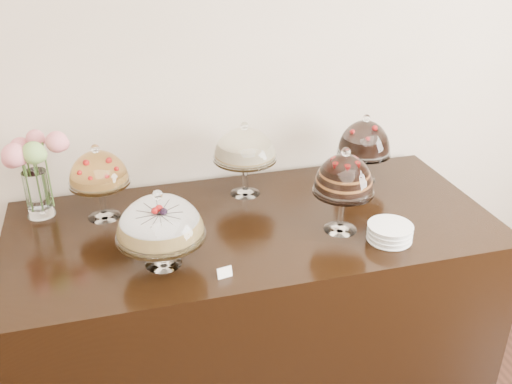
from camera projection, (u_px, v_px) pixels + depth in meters
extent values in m
cube|color=beige|center=(251.00, 60.00, 2.83)|extent=(5.00, 0.04, 3.00)
cube|color=black|center=(253.00, 301.00, 2.80)|extent=(2.20, 1.00, 0.90)
cone|color=white|center=(163.00, 261.00, 2.30)|extent=(0.15, 0.15, 0.02)
cylinder|color=white|center=(162.00, 247.00, 2.27)|extent=(0.03, 0.03, 0.10)
cylinder|color=white|center=(161.00, 235.00, 2.24)|extent=(0.36, 0.36, 0.01)
cylinder|color=tan|center=(160.00, 227.00, 2.23)|extent=(0.29, 0.29, 0.06)
sphere|color=#BC0F0F|center=(179.00, 212.00, 2.25)|extent=(0.02, 0.02, 0.02)
sphere|color=#BC0F0F|center=(143.00, 213.00, 2.24)|extent=(0.02, 0.02, 0.02)
sphere|color=#BC0F0F|center=(157.00, 228.00, 2.14)|extent=(0.02, 0.02, 0.02)
sphere|color=white|center=(158.00, 195.00, 2.16)|extent=(0.04, 0.04, 0.04)
cone|color=white|center=(340.00, 227.00, 2.54)|extent=(0.15, 0.15, 0.02)
cylinder|color=white|center=(342.00, 208.00, 2.50)|extent=(0.03, 0.03, 0.16)
cylinder|color=white|center=(343.00, 191.00, 2.46)|extent=(0.27, 0.27, 0.01)
cylinder|color=black|center=(344.00, 178.00, 2.43)|extent=(0.19, 0.19, 0.11)
sphere|color=#BC0F0F|center=(354.00, 162.00, 2.42)|extent=(0.02, 0.02, 0.02)
sphere|color=#BC0F0F|center=(343.00, 160.00, 2.45)|extent=(0.02, 0.02, 0.02)
sphere|color=#BC0F0F|center=(333.00, 163.00, 2.42)|extent=(0.02, 0.02, 0.02)
sphere|color=#BC0F0F|center=(336.00, 168.00, 2.38)|extent=(0.02, 0.02, 0.02)
sphere|color=#BC0F0F|center=(347.00, 170.00, 2.35)|extent=(0.02, 0.02, 0.02)
sphere|color=#BC0F0F|center=(357.00, 167.00, 2.38)|extent=(0.02, 0.02, 0.02)
sphere|color=white|center=(346.00, 152.00, 2.37)|extent=(0.04, 0.04, 0.04)
cone|color=white|center=(245.00, 191.00, 2.85)|extent=(0.15, 0.15, 0.02)
cylinder|color=white|center=(245.00, 174.00, 2.81)|extent=(0.03, 0.03, 0.16)
cylinder|color=white|center=(245.00, 158.00, 2.77)|extent=(0.31, 0.31, 0.01)
cylinder|color=beige|center=(245.00, 150.00, 2.75)|extent=(0.25, 0.25, 0.07)
sphere|color=white|center=(245.00, 126.00, 2.69)|extent=(0.04, 0.04, 0.04)
cone|color=white|center=(361.00, 178.00, 2.99)|extent=(0.15, 0.15, 0.02)
cylinder|color=white|center=(362.00, 165.00, 2.95)|extent=(0.03, 0.03, 0.12)
cylinder|color=white|center=(364.00, 152.00, 2.92)|extent=(0.27, 0.27, 0.01)
cylinder|color=black|center=(364.00, 144.00, 2.90)|extent=(0.21, 0.21, 0.08)
sphere|color=#BC0F0F|center=(374.00, 133.00, 2.91)|extent=(0.02, 0.02, 0.02)
sphere|color=#BC0F0F|center=(354.00, 134.00, 2.90)|extent=(0.02, 0.02, 0.02)
sphere|color=#BC0F0F|center=(368.00, 140.00, 2.83)|extent=(0.02, 0.02, 0.02)
sphere|color=white|center=(367.00, 118.00, 2.84)|extent=(0.04, 0.04, 0.04)
cone|color=white|center=(104.00, 214.00, 2.64)|extent=(0.15, 0.15, 0.02)
cylinder|color=white|center=(102.00, 198.00, 2.60)|extent=(0.03, 0.03, 0.15)
cylinder|color=white|center=(100.00, 182.00, 2.56)|extent=(0.27, 0.27, 0.01)
cylinder|color=gold|center=(99.00, 177.00, 2.55)|extent=(0.23, 0.23, 0.04)
sphere|color=#BC0F0F|center=(112.00, 168.00, 2.57)|extent=(0.02, 0.02, 0.02)
sphere|color=#BC0F0F|center=(101.00, 166.00, 2.60)|extent=(0.02, 0.02, 0.02)
sphere|color=#BC0F0F|center=(87.00, 169.00, 2.57)|extent=(0.02, 0.02, 0.02)
sphere|color=#BC0F0F|center=(84.00, 175.00, 2.51)|extent=(0.02, 0.02, 0.02)
sphere|color=#BC0F0F|center=(95.00, 178.00, 2.48)|extent=(0.02, 0.02, 0.02)
sphere|color=#BC0F0F|center=(109.00, 174.00, 2.51)|extent=(0.02, 0.02, 0.02)
sphere|color=white|center=(95.00, 149.00, 2.49)|extent=(0.04, 0.04, 0.04)
cylinder|color=white|center=(38.00, 193.00, 2.61)|extent=(0.11, 0.11, 0.22)
cylinder|color=#476B2D|center=(48.00, 175.00, 2.58)|extent=(0.01, 0.01, 0.32)
sphere|color=pink|center=(57.00, 142.00, 2.51)|extent=(0.10, 0.10, 0.10)
cylinder|color=#476B2D|center=(38.00, 173.00, 2.60)|extent=(0.01, 0.01, 0.32)
sphere|color=pink|center=(35.00, 138.00, 2.56)|extent=(0.08, 0.08, 0.08)
cylinder|color=#476B2D|center=(31.00, 177.00, 2.62)|extent=(0.01, 0.01, 0.26)
sphere|color=pink|center=(21.00, 148.00, 2.59)|extent=(0.10, 0.10, 0.10)
cylinder|color=#476B2D|center=(26.00, 184.00, 2.58)|extent=(0.01, 0.01, 0.25)
sphere|color=pink|center=(12.00, 159.00, 2.52)|extent=(0.09, 0.09, 0.09)
cylinder|color=#476B2D|center=(28.00, 182.00, 2.54)|extent=(0.01, 0.01, 0.30)
sphere|color=pink|center=(14.00, 155.00, 2.44)|extent=(0.11, 0.11, 0.11)
cylinder|color=#476B2D|center=(37.00, 181.00, 2.55)|extent=(0.01, 0.01, 0.30)
sphere|color=#739F4D|center=(34.00, 153.00, 2.46)|extent=(0.10, 0.10, 0.10)
cylinder|color=silver|center=(389.00, 239.00, 2.46)|extent=(0.19, 0.19, 0.01)
cylinder|color=silver|center=(389.00, 237.00, 2.45)|extent=(0.18, 0.18, 0.01)
cylinder|color=silver|center=(389.00, 235.00, 2.45)|extent=(0.19, 0.19, 0.01)
cylinder|color=silver|center=(390.00, 233.00, 2.44)|extent=(0.18, 0.18, 0.01)
cylinder|color=silver|center=(390.00, 230.00, 2.44)|extent=(0.19, 0.19, 0.01)
cylinder|color=silver|center=(390.00, 228.00, 2.43)|extent=(0.18, 0.18, 0.01)
cylinder|color=silver|center=(391.00, 226.00, 2.43)|extent=(0.19, 0.19, 0.01)
cube|color=white|center=(225.00, 272.00, 2.21)|extent=(0.06, 0.03, 0.04)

